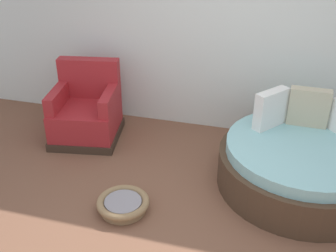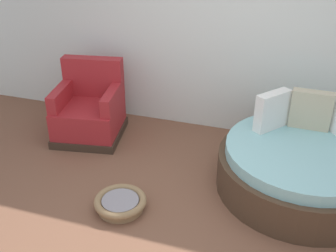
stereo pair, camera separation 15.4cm
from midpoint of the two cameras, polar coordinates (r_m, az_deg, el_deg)
name	(u,v)px [view 1 (the left image)]	position (r m, az deg, el deg)	size (l,w,h in m)	color
ground_plane	(179,227)	(3.88, 0.44, -13.94)	(8.00, 8.00, 0.02)	brown
back_wall	(224,12)	(4.98, 6.89, 15.58)	(8.00, 0.12, 3.01)	silver
round_daybed	(301,163)	(4.41, 17.19, -5.04)	(1.70, 1.70, 0.92)	#473323
red_armchair	(87,112)	(5.19, -12.15, 1.87)	(0.92, 0.92, 0.94)	#38281E
pet_basket	(123,204)	(4.03, -7.41, -10.80)	(0.51, 0.51, 0.13)	#8E704C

